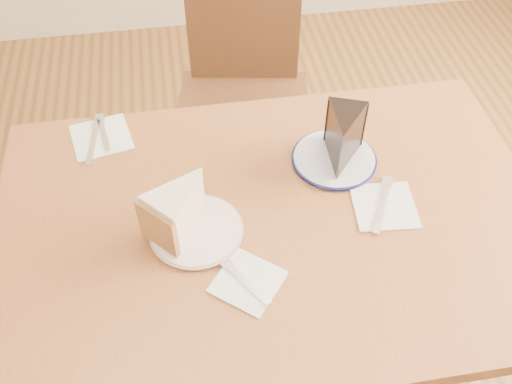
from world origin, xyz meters
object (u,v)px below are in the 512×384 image
object	(u,v)px
table	(273,245)
carrot_cake	(182,207)
chocolate_cake	(342,142)
plate_navy	(334,159)
plate_cream	(196,231)
chair_far	(243,100)

from	to	relation	value
table	carrot_cake	world-z (taller)	carrot_cake
table	chocolate_cake	distance (m)	0.28
table	plate_navy	distance (m)	0.25
plate_cream	carrot_cake	size ratio (longest dim) A/B	1.40
plate_cream	plate_navy	distance (m)	0.38
plate_navy	chocolate_cake	world-z (taller)	chocolate_cake
carrot_cake	chair_far	bearing A→B (deg)	119.06
chair_far	plate_navy	xyz separation A→B (m)	(0.14, -0.58, 0.27)
chocolate_cake	table	bearing A→B (deg)	58.07
chocolate_cake	chair_far	bearing A→B (deg)	-55.15
table	chair_far	world-z (taller)	chair_far
table	chair_far	distance (m)	0.75
chair_far	chocolate_cake	size ratio (longest dim) A/B	6.97
table	carrot_cake	distance (m)	0.25
plate_cream	plate_navy	size ratio (longest dim) A/B	1.00
table	plate_cream	size ratio (longest dim) A/B	6.30
chair_far	chocolate_cake	bearing A→B (deg)	113.76
plate_cream	chair_far	bearing A→B (deg)	74.59
chair_far	plate_cream	bearing A→B (deg)	84.44
chocolate_cake	plate_cream	bearing A→B (deg)	44.08
plate_cream	chocolate_cake	world-z (taller)	chocolate_cake
chair_far	plate_cream	distance (m)	0.81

